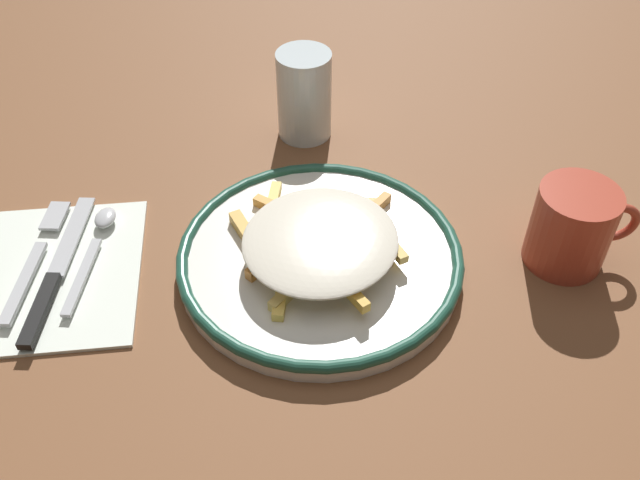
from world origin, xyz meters
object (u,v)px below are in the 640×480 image
object	(u,v)px
napkin	(61,270)
knife	(53,279)
water_glass	(304,95)
fries_heap	(318,242)
spoon	(97,240)
fork	(35,258)
coffee_mug	(572,225)
plate	(320,258)

from	to	relation	value
napkin	knife	bearing A→B (deg)	-94.51
water_glass	knife	bearing A→B (deg)	-135.68
fries_heap	water_glass	distance (m)	0.24
napkin	spoon	xyz separation A→B (m)	(0.03, 0.03, 0.01)
spoon	fries_heap	bearing A→B (deg)	-10.31
fork	spoon	world-z (taller)	spoon
fork	fries_heap	bearing A→B (deg)	-3.87
fries_heap	napkin	xyz separation A→B (m)	(-0.26, 0.01, -0.04)
knife	coffee_mug	world-z (taller)	coffee_mug
fries_heap	fork	bearing A→B (deg)	176.13
plate	spoon	bearing A→B (deg)	170.79
fries_heap	knife	distance (m)	0.27
fries_heap	coffee_mug	bearing A→B (deg)	1.47
napkin	coffee_mug	bearing A→B (deg)	-0.11
fork	napkin	bearing A→B (deg)	-24.30
water_glass	coffee_mug	xyz separation A→B (m)	(0.26, -0.23, -0.01)
plate	water_glass	size ratio (longest dim) A/B	2.63
fries_heap	plate	bearing A→B (deg)	66.41
fork	coffee_mug	distance (m)	0.55
knife	spoon	distance (m)	0.06
fries_heap	water_glass	size ratio (longest dim) A/B	2.00
fries_heap	water_glass	world-z (taller)	water_glass
fork	water_glass	world-z (taller)	water_glass
spoon	fork	bearing A→B (deg)	-159.03
napkin	water_glass	bearing A→B (deg)	42.27
coffee_mug	fork	bearing A→B (deg)	178.63
napkin	water_glass	distance (m)	0.35
napkin	fries_heap	bearing A→B (deg)	-1.63
fork	coffee_mug	world-z (taller)	coffee_mug
plate	knife	world-z (taller)	plate
spoon	plate	bearing A→B (deg)	-9.21
fries_heap	fork	xyz separation A→B (m)	(-0.29, 0.02, -0.03)
fork	spoon	xyz separation A→B (m)	(0.06, 0.02, 0.00)
spoon	coffee_mug	size ratio (longest dim) A/B	1.40
napkin	water_glass	size ratio (longest dim) A/B	1.83
plate	napkin	world-z (taller)	plate
knife	coffee_mug	bearing A→B (deg)	1.97
fries_heap	napkin	bearing A→B (deg)	178.37
fries_heap	knife	world-z (taller)	fries_heap
spoon	water_glass	bearing A→B (deg)	41.46
coffee_mug	plate	bearing A→B (deg)	-179.48
water_glass	coffee_mug	size ratio (longest dim) A/B	1.02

